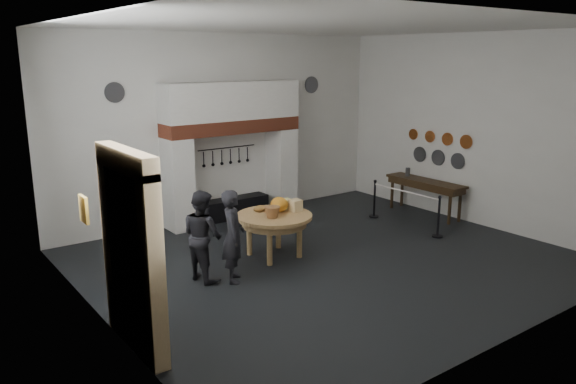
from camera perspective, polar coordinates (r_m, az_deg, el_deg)
floor at (r=11.31m, az=4.17°, el=-6.87°), size 9.00×8.00×0.02m
ceiling at (r=10.60m, az=4.61°, el=16.54°), size 9.00×8.00×0.02m
wall_back at (r=13.97m, az=-6.46°, el=6.56°), size 9.00×0.02×4.50m
wall_front at (r=8.19m, az=22.96°, el=0.49°), size 9.00×0.02×4.50m
wall_left at (r=8.54m, az=-19.15°, el=1.33°), size 0.02×8.00×4.50m
wall_right at (r=14.06m, az=18.48°, el=5.99°), size 0.02×8.00×4.50m
chimney_pier_left at (r=13.19m, az=-11.10°, el=0.78°), size 0.55×0.70×2.15m
chimney_pier_right at (r=14.66m, az=-0.66°, el=2.32°), size 0.55×0.70×2.15m
hearth_brick_band at (r=13.66m, az=-5.72°, el=6.67°), size 3.50×0.72×0.32m
chimney_hood at (r=13.60m, az=-5.79°, el=9.22°), size 3.50×0.70×0.90m
iron_range at (r=14.12m, az=-5.67°, el=-1.63°), size 1.90×0.45×0.50m
utensil_rail at (r=13.97m, az=-6.24°, el=4.49°), size 1.60×0.02×0.02m
door_recess at (r=7.91m, az=-16.14°, el=-6.97°), size 0.04×1.10×2.50m
door_jamb_near at (r=7.31m, az=-13.54°, el=-8.12°), size 0.22×0.30×2.60m
door_jamb_far at (r=8.55m, az=-17.27°, el=-5.14°), size 0.22×0.30×2.60m
door_lintel at (r=7.57m, az=-16.21°, el=3.12°), size 0.22×1.70×0.30m
wall_plaque at (r=9.45m, az=-20.04°, el=-1.66°), size 0.05×0.34×0.44m
work_table at (r=11.23m, az=-1.43°, el=-2.48°), size 1.77×1.77×0.07m
pumpkin at (r=11.37m, az=-0.90°, el=-1.28°), size 0.36×0.36×0.31m
cheese_block_big at (r=11.43m, az=0.76°, el=-1.37°), size 0.22×0.22×0.24m
cheese_block_small at (r=11.66m, az=-0.21°, el=-1.17°), size 0.18×0.18×0.20m
wicker_basket at (r=10.99m, az=-1.62°, el=-2.06°), size 0.37×0.37×0.22m
bread_loaf at (r=11.42m, az=-2.85°, el=-1.68°), size 0.31×0.18×0.13m
visitor_near at (r=10.06m, az=-5.60°, el=-4.47°), size 0.66×0.73×1.69m
visitor_far at (r=10.21m, az=-8.69°, el=-4.37°), size 0.75×0.89×1.66m
side_table at (r=14.61m, az=13.79°, el=1.06°), size 0.55×2.20×0.06m
pewter_jug at (r=14.96m, az=12.07°, el=2.00°), size 0.12×0.12×0.22m
copper_pan_a at (r=14.19m, az=17.64°, el=4.88°), size 0.03×0.34×0.34m
copper_pan_b at (r=14.51m, az=15.89°, el=5.19°), size 0.03×0.32×0.32m
copper_pan_c at (r=14.85m, az=14.21°, el=5.48°), size 0.03×0.30×0.30m
copper_pan_d at (r=15.20m, az=12.61°, el=5.75°), size 0.03×0.28×0.28m
pewter_plate_left at (r=14.38m, az=16.86°, el=3.03°), size 0.03×0.40×0.40m
pewter_plate_mid at (r=14.74m, az=15.00°, el=3.40°), size 0.03×0.40×0.40m
pewter_plate_right at (r=15.12m, az=13.23°, el=3.75°), size 0.03×0.40×0.40m
pewter_plate_back_left at (r=12.72m, az=-17.21°, el=9.64°), size 0.44×0.03×0.44m
pewter_plate_back_right at (r=15.38m, az=2.40°, el=10.83°), size 0.44×0.03×0.44m
barrier_post_near at (r=12.96m, az=15.05°, el=-2.53°), size 0.05×0.05×0.90m
barrier_post_far at (r=14.23m, az=8.78°, el=-0.77°), size 0.05×0.05×0.90m
barrier_rope at (r=13.48m, az=11.85°, el=0.03°), size 0.04×2.00×0.04m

